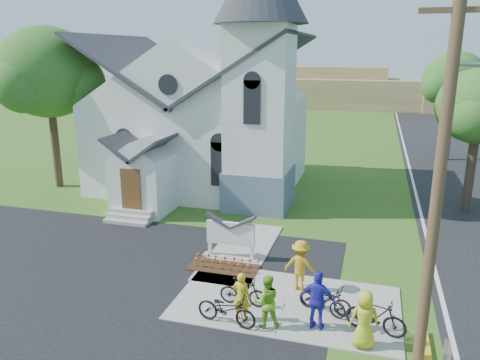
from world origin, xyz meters
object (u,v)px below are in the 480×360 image
(bike_2, at_px, (326,298))
(bike_3, at_px, (376,316))
(cyclist_2, at_px, (318,301))
(bike_4, at_px, (322,300))
(bike_0, at_px, (226,309))
(cyclist_1, at_px, (266,301))
(utility_pole, at_px, (444,159))
(bike_1, at_px, (243,292))
(cyclist_4, at_px, (364,319))
(church_sign, at_px, (231,234))
(cyclist_0, at_px, (241,296))
(cyclist_3, at_px, (301,265))

(bike_2, relative_size, bike_3, 0.94)
(cyclist_2, relative_size, bike_4, 1.13)
(bike_0, relative_size, cyclist_1, 1.15)
(bike_0, bearing_deg, utility_pole, -85.34)
(bike_2, distance_m, bike_4, 0.15)
(cyclist_2, distance_m, bike_3, 1.67)
(bike_1, bearing_deg, cyclist_4, -106.79)
(cyclist_1, height_order, bike_1, cyclist_1)
(utility_pole, relative_size, cyclist_1, 6.25)
(bike_1, distance_m, bike_4, 2.44)
(bike_1, height_order, cyclist_2, cyclist_2)
(church_sign, relative_size, utility_pole, 0.22)
(church_sign, height_order, cyclist_0, church_sign)
(bike_1, height_order, bike_4, bike_1)
(bike_0, height_order, cyclist_1, cyclist_1)
(church_sign, xyz_separation_m, cyclist_2, (3.81, -3.89, -0.09))
(cyclist_0, bearing_deg, cyclist_1, 175.20)
(bike_1, bearing_deg, bike_0, 171.26)
(utility_pole, distance_m, bike_1, 7.24)
(utility_pole, height_order, bike_1, utility_pole)
(cyclist_3, bearing_deg, cyclist_4, 137.61)
(cyclist_3, bearing_deg, church_sign, -21.21)
(bike_0, bearing_deg, cyclist_2, -70.92)
(cyclist_1, height_order, cyclist_4, cyclist_4)
(cyclist_1, relative_size, bike_4, 1.02)
(cyclist_0, height_order, bike_4, cyclist_0)
(utility_pole, xyz_separation_m, bike_1, (-5.14, 1.44, -4.89))
(bike_1, distance_m, bike_3, 4.01)
(church_sign, bearing_deg, bike_0, -74.24)
(cyclist_2, height_order, bike_3, cyclist_2)
(utility_pole, bearing_deg, bike_3, 137.53)
(cyclist_1, bearing_deg, bike_3, 168.26)
(cyclist_0, bearing_deg, bike_1, -73.83)
(bike_0, xyz_separation_m, cyclist_1, (1.13, 0.23, 0.32))
(cyclist_0, xyz_separation_m, bike_3, (3.82, 0.40, -0.24))
(cyclist_3, bearing_deg, cyclist_1, 85.36)
(bike_2, relative_size, cyclist_3, 0.94)
(cyclist_0, distance_m, cyclist_1, 0.79)
(cyclist_3, bearing_deg, utility_pole, 149.34)
(cyclist_3, distance_m, bike_3, 3.13)
(church_sign, height_order, bike_0, church_sign)
(cyclist_2, distance_m, cyclist_4, 1.40)
(bike_2, bearing_deg, cyclist_1, 143.68)
(cyclist_1, relative_size, cyclist_2, 0.90)
(cyclist_4, distance_m, bike_4, 1.93)
(cyclist_0, relative_size, cyclist_3, 0.87)
(cyclist_3, xyz_separation_m, cyclist_4, (2.14, -2.68, -0.05))
(church_sign, bearing_deg, cyclist_2, -45.61)
(cyclist_0, relative_size, cyclist_4, 0.93)
(church_sign, distance_m, bike_0, 4.60)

